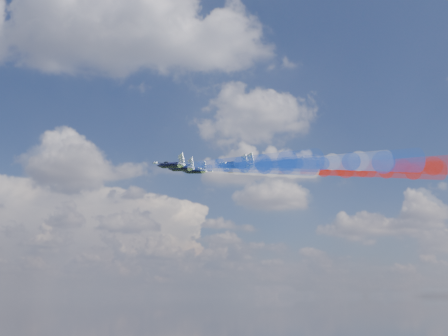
{
  "coord_description": "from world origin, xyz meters",
  "views": [
    {
      "loc": [
        -0.82,
        -129.14,
        95.46
      ],
      "look_at": [
        9.31,
        5.53,
        128.39
      ],
      "focal_mm": 42.33,
      "sensor_mm": 36.0,
      "label": 1
    }
  ],
  "objects": [
    {
      "name": "jet_lead",
      "position": [
        1.99,
        18.66,
        130.5
      ],
      "size": [
        15.65,
        16.69,
        6.5
      ],
      "primitive_type": null,
      "rotation": [
        0.18,
        -0.09,
        0.57
      ],
      "color": "black"
    },
    {
      "name": "trail_lead",
      "position": [
        16.05,
        -2.5,
        126.0
      ],
      "size": [
        25.63,
        36.16,
        11.6
      ],
      "primitive_type": null,
      "rotation": [
        0.18,
        -0.09,
        0.57
      ],
      "color": "white"
    },
    {
      "name": "jet_inner_left",
      "position": [
        -1.86,
        4.34,
        127.75
      ],
      "size": [
        15.65,
        16.69,
        6.5
      ],
      "primitive_type": null,
      "rotation": [
        0.18,
        -0.09,
        0.57
      ],
      "color": "black"
    },
    {
      "name": "trail_inner_left",
      "position": [
        12.2,
        -16.82,
        123.24
      ],
      "size": [
        25.63,
        36.16,
        11.6
      ],
      "primitive_type": null,
      "rotation": [
        0.18,
        -0.09,
        0.57
      ],
      "color": "blue"
    },
    {
      "name": "jet_inner_right",
      "position": [
        13.86,
        15.69,
        130.22
      ],
      "size": [
        15.65,
        16.69,
        6.5
      ],
      "primitive_type": null,
      "rotation": [
        0.18,
        -0.09,
        0.57
      ],
      "color": "black"
    },
    {
      "name": "trail_inner_right",
      "position": [
        27.93,
        -5.47,
        125.72
      ],
      "size": [
        25.63,
        36.16,
        11.6
      ],
      "primitive_type": null,
      "rotation": [
        0.18,
        -0.09,
        0.57
      ],
      "color": "red"
    },
    {
      "name": "jet_outer_left",
      "position": [
        -4.2,
        -8.09,
        125.51
      ],
      "size": [
        15.65,
        16.69,
        6.5
      ],
      "primitive_type": null,
      "rotation": [
        0.18,
        -0.09,
        0.57
      ],
      "color": "black"
    },
    {
      "name": "trail_outer_left",
      "position": [
        9.87,
        -29.25,
        121.0
      ],
      "size": [
        25.63,
        36.16,
        11.6
      ],
      "primitive_type": null,
      "rotation": [
        0.18,
        -0.09,
        0.57
      ],
      "color": "blue"
    },
    {
      "name": "jet_center_third",
      "position": [
        11.4,
        0.69,
        127.97
      ],
      "size": [
        15.65,
        16.69,
        6.5
      ],
      "primitive_type": null,
      "rotation": [
        0.18,
        -0.09,
        0.57
      ],
      "color": "black"
    },
    {
      "name": "trail_center_third",
      "position": [
        25.47,
        -20.47,
        123.47
      ],
      "size": [
        25.63,
        36.16,
        11.6
      ],
      "primitive_type": null,
      "rotation": [
        0.18,
        -0.09,
        0.57
      ],
      "color": "white"
    },
    {
      "name": "jet_outer_right",
      "position": [
        26.79,
        10.25,
        128.69
      ],
      "size": [
        15.65,
        16.69,
        6.5
      ],
      "primitive_type": null,
      "rotation": [
        0.18,
        -0.09,
        0.57
      ],
      "color": "black"
    },
    {
      "name": "trail_outer_right",
      "position": [
        40.85,
        -10.91,
        124.19
      ],
      "size": [
        25.63,
        36.16,
        11.6
      ],
      "primitive_type": null,
      "rotation": [
        0.18,
        -0.09,
        0.57
      ],
      "color": "red"
    },
    {
      "name": "jet_rear_left",
      "position": [
        11.18,
        -12.64,
        124.64
      ],
      "size": [
        15.65,
        16.69,
        6.5
      ],
      "primitive_type": null,
      "rotation": [
        0.18,
        -0.09,
        0.57
      ],
      "color": "black"
    },
    {
      "name": "trail_rear_left",
      "position": [
        25.25,
        -33.8,
        120.14
      ],
      "size": [
        25.63,
        36.16,
        11.6
      ],
      "primitive_type": null,
      "rotation": [
        0.18,
        -0.09,
        0.57
      ],
      "color": "blue"
    },
    {
      "name": "jet_rear_right",
      "position": [
        25.06,
        -2.62,
        126.69
      ],
      "size": [
        15.65,
        16.69,
        6.5
      ],
      "primitive_type": null,
      "rotation": [
        0.18,
        -0.09,
        0.57
      ],
      "color": "black"
    },
    {
      "name": "trail_rear_right",
      "position": [
        39.12,
        -23.78,
        122.19
      ],
      "size": [
        25.63,
        36.16,
        11.6
      ],
      "primitive_type": null,
      "rotation": [
        0.18,
        -0.09,
        0.57
      ],
      "color": "red"
    }
  ]
}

